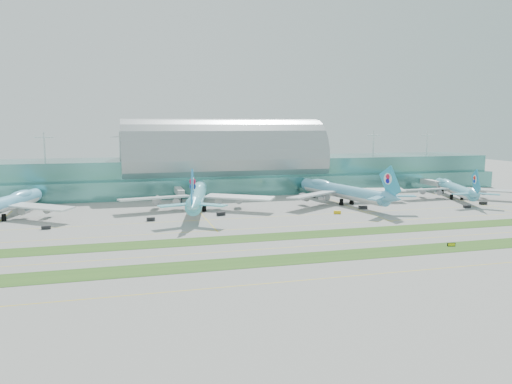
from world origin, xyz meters
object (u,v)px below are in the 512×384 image
object	(u,v)px
terminal	(224,167)
airliner_c	(341,190)
airliner_a	(2,204)
airliner_d	(455,188)
taxiway_sign_east	(451,244)
airliner_b	(197,195)

from	to	relation	value
terminal	airliner_c	bearing A→B (deg)	-52.96
airliner_a	airliner_c	distance (m)	157.08
airliner_a	airliner_d	world-z (taller)	airliner_a
airliner_a	taxiway_sign_east	xyz separation A→B (m)	(154.11, -91.42, -5.90)
airliner_c	terminal	bearing A→B (deg)	115.09
terminal	taxiway_sign_east	world-z (taller)	terminal
airliner_d	airliner_b	bearing A→B (deg)	-161.40
terminal	airliner_b	world-z (taller)	terminal
terminal	airliner_c	distance (m)	79.61
airliner_d	airliner_c	bearing A→B (deg)	-161.47
airliner_b	airliner_c	xyz separation A→B (m)	(73.35, -0.34, -0.20)
airliner_d	taxiway_sign_east	distance (m)	115.32
airliner_c	taxiway_sign_east	size ratio (longest dim) A/B	28.60
airliner_a	taxiway_sign_east	bearing A→B (deg)	-13.74
terminal	taxiway_sign_east	bearing A→B (deg)	-73.94
terminal	airliner_b	xyz separation A→B (m)	(-25.60, -62.94, -7.22)
airliner_a	airliner_d	xyz separation A→B (m)	(223.74, 0.35, -0.68)
airliner_b	taxiway_sign_east	size ratio (longest dim) A/B	29.45
terminal	airliner_a	world-z (taller)	terminal
airliner_b	airliner_d	world-z (taller)	airliner_b
airliner_b	airliner_c	world-z (taller)	airliner_b
terminal	airliner_a	xyz separation A→B (m)	(-109.33, -64.09, -7.75)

